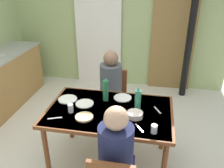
{
  "coord_description": "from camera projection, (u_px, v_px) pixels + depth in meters",
  "views": [
    {
      "loc": [
        0.81,
        -2.2,
        2.17
      ],
      "look_at": [
        0.36,
        0.16,
        1.01
      ],
      "focal_mm": 38.14,
      "sensor_mm": 36.0,
      "label": 1
    }
  ],
  "objects": [
    {
      "name": "water_bottle_green_far",
      "position": [
        106.0,
        90.0,
        2.78
      ],
      "size": [
        0.06,
        0.06,
        0.29
      ],
      "color": "#267847",
      "rests_on": "dining_table"
    },
    {
      "name": "person_near_diner",
      "position": [
        116.0,
        151.0,
        2.02
      ],
      "size": [
        0.3,
        0.37,
        0.77
      ],
      "color": "#1C1C4F",
      "rests_on": "ground_plane"
    },
    {
      "name": "dinner_plate_near_right",
      "position": [
        123.0,
        98.0,
        2.88
      ],
      "size": [
        0.22,
        0.22,
        0.01
      ],
      "primitive_type": "cylinder",
      "color": "white",
      "rests_on": "dining_table"
    },
    {
      "name": "stove_pipe_column",
      "position": [
        192.0,
        23.0,
        3.98
      ],
      "size": [
        0.12,
        0.12,
        2.7
      ],
      "primitive_type": "cylinder",
      "color": "black",
      "rests_on": "ground_plane"
    },
    {
      "name": "water_bottle_green_near",
      "position": [
        138.0,
        99.0,
        2.6
      ],
      "size": [
        0.07,
        0.07,
        0.27
      ],
      "color": "#368D64",
      "rests_on": "dining_table"
    },
    {
      "name": "door_wooden",
      "position": [
        173.0,
        39.0,
        4.42
      ],
      "size": [
        0.8,
        0.05,
        2.0
      ],
      "primitive_type": "cube",
      "color": "olive",
      "rests_on": "ground_plane"
    },
    {
      "name": "drinking_glass_by_far_diner",
      "position": [
        71.0,
        108.0,
        2.59
      ],
      "size": [
        0.06,
        0.06,
        0.1
      ],
      "primitive_type": "cylinder",
      "color": "silver",
      "rests_on": "dining_table"
    },
    {
      "name": "chair_far_diner",
      "position": [
        113.0,
        96.0,
        3.48
      ],
      "size": [
        0.4,
        0.4,
        0.87
      ],
      "rotation": [
        0.0,
        0.0,
        3.14
      ],
      "color": "brown",
      "rests_on": "ground_plane"
    },
    {
      "name": "dining_table",
      "position": [
        110.0,
        116.0,
        2.68
      ],
      "size": [
        1.39,
        0.89,
        0.76
      ],
      "color": "brown",
      "rests_on": "ground_plane"
    },
    {
      "name": "ground_plane",
      "position": [
        82.0,
        158.0,
        3.03
      ],
      "size": [
        6.12,
        6.12,
        0.0
      ],
      "primitive_type": "plane",
      "color": "silver"
    },
    {
      "name": "person_far_diner",
      "position": [
        111.0,
        82.0,
        3.24
      ],
      "size": [
        0.3,
        0.37,
        0.77
      ],
      "rotation": [
        0.0,
        0.0,
        3.14
      ],
      "color": "#555953",
      "rests_on": "ground_plane"
    },
    {
      "name": "drinking_glass_by_near_diner",
      "position": [
        154.0,
        129.0,
        2.26
      ],
      "size": [
        0.06,
        0.06,
        0.09
      ],
      "primitive_type": "cylinder",
      "color": "silver",
      "rests_on": "dining_table"
    },
    {
      "name": "bread_plate_sliced",
      "position": [
        84.0,
        117.0,
        2.5
      ],
      "size": [
        0.19,
        0.19,
        0.02
      ],
      "primitive_type": "cylinder",
      "color": "#DBB77A",
      "rests_on": "dining_table"
    },
    {
      "name": "serving_bowl_center",
      "position": [
        135.0,
        115.0,
        2.51
      ],
      "size": [
        0.17,
        0.17,
        0.05
      ],
      "primitive_type": "cylinder",
      "color": "beige",
      "rests_on": "dining_table"
    },
    {
      "name": "dinner_plate_far_center",
      "position": [
        85.0,
        104.0,
        2.76
      ],
      "size": [
        0.21,
        0.21,
        0.01
      ],
      "primitive_type": "cylinder",
      "color": "white",
      "rests_on": "dining_table"
    },
    {
      "name": "cutlery_knife_far",
      "position": [
        157.0,
        110.0,
        2.64
      ],
      "size": [
        0.09,
        0.14,
        0.0
      ],
      "primitive_type": "cube",
      "rotation": [
        0.0,
        0.0,
        2.07
      ],
      "color": "silver",
      "rests_on": "dining_table"
    },
    {
      "name": "cutlery_knife_near",
      "position": [
        139.0,
        128.0,
        2.34
      ],
      "size": [
        0.1,
        0.13,
        0.0
      ],
      "primitive_type": "cube",
      "rotation": [
        0.0,
        0.0,
        2.17
      ],
      "color": "silver",
      "rests_on": "dining_table"
    },
    {
      "name": "curtain_panel",
      "position": [
        98.0,
        29.0,
        4.58
      ],
      "size": [
        0.9,
        0.03,
        2.27
      ],
      "primitive_type": "cube",
      "color": "white",
      "rests_on": "ground_plane"
    },
    {
      "name": "dinner_plate_near_left",
      "position": [
        68.0,
        99.0,
        2.85
      ],
      "size": [
        0.23,
        0.23,
        0.01
      ],
      "primitive_type": "cylinder",
      "color": "white",
      "rests_on": "dining_table"
    },
    {
      "name": "cutlery_fork_near",
      "position": [
        55.0,
        118.0,
        2.5
      ],
      "size": [
        0.14,
        0.07,
        0.0
      ],
      "primitive_type": "cube",
      "rotation": [
        0.0,
        0.0,
        3.54
      ],
      "color": "silver",
      "rests_on": "dining_table"
    },
    {
      "name": "wall_back",
      "position": [
        115.0,
        17.0,
        4.52
      ],
      "size": [
        4.3,
        0.1,
        2.7
      ],
      "primitive_type": "cube",
      "color": "#A2B877",
      "rests_on": "ground_plane"
    }
  ]
}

